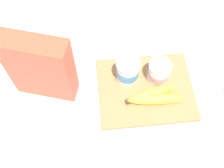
% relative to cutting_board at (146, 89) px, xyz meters
% --- Properties ---
extents(ground_plane, '(2.40, 2.40, 0.00)m').
position_rel_cutting_board_xyz_m(ground_plane, '(0.00, 0.00, -0.01)').
color(ground_plane, white).
extents(cutting_board, '(0.31, 0.26, 0.01)m').
position_rel_cutting_board_xyz_m(cutting_board, '(0.00, 0.00, 0.00)').
color(cutting_board, '#A37A4C').
rests_on(cutting_board, ground_plane).
extents(cereal_box, '(0.21, 0.12, 0.25)m').
position_rel_cutting_board_xyz_m(cereal_box, '(-0.32, 0.04, 0.12)').
color(cereal_box, '#D85138').
rests_on(cereal_box, ground_plane).
extents(yogurt_cup_front, '(0.08, 0.08, 0.09)m').
position_rel_cutting_board_xyz_m(yogurt_cup_front, '(-0.06, 0.05, 0.05)').
color(yogurt_cup_front, white).
rests_on(yogurt_cup_front, cutting_board).
extents(yogurt_cup_back, '(0.07, 0.07, 0.08)m').
position_rel_cutting_board_xyz_m(yogurt_cup_back, '(0.04, 0.03, 0.05)').
color(yogurt_cup_back, white).
rests_on(yogurt_cup_back, cutting_board).
extents(banana_bunch, '(0.19, 0.08, 0.04)m').
position_rel_cutting_board_xyz_m(banana_bunch, '(0.02, -0.04, 0.03)').
color(banana_bunch, yellow).
rests_on(banana_bunch, cutting_board).
extents(spoon, '(0.09, 0.12, 0.01)m').
position_rel_cutting_board_xyz_m(spoon, '(0.26, -0.01, -0.00)').
color(spoon, silver).
rests_on(spoon, ground_plane).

